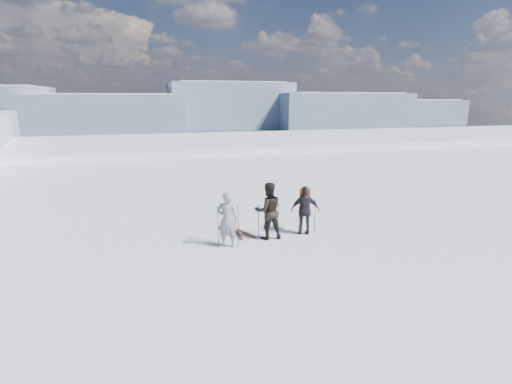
# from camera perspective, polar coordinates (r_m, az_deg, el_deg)

# --- Properties ---
(lake_basin) EXTENTS (820.00, 820.00, 71.62)m
(lake_basin) POSITION_cam_1_polar(r_m,az_deg,el_deg) (40.09, -8.16, -2.61)
(lake_basin) COLOR white
(lake_basin) RESTS_ON ground
(far_mountain_range) EXTENTS (770.00, 110.00, 53.00)m
(far_mountain_range) POSITION_cam_1_polar(r_m,az_deg,el_deg) (464.48, -12.11, 11.53)
(far_mountain_range) COLOR slate
(far_mountain_range) RESTS_ON ground
(skier_grey) EXTENTS (0.71, 0.58, 1.68)m
(skier_grey) POSITION_cam_1_polar(r_m,az_deg,el_deg) (11.92, -4.12, -3.95)
(skier_grey) COLOR gray
(skier_grey) RESTS_ON ground
(skier_dark) EXTENTS (0.91, 0.72, 1.82)m
(skier_dark) POSITION_cam_1_polar(r_m,az_deg,el_deg) (12.56, 1.74, -2.69)
(skier_dark) COLOR black
(skier_dark) RESTS_ON ground
(skier_pack) EXTENTS (1.02, 0.68, 1.61)m
(skier_pack) POSITION_cam_1_polar(r_m,az_deg,el_deg) (13.08, 7.04, -2.63)
(skier_pack) COLOR black
(skier_pack) RESTS_ON ground
(backpack) EXTENTS (0.39, 0.29, 0.52)m
(backpack) POSITION_cam_1_polar(r_m,az_deg,el_deg) (13.08, 7.09, 2.15)
(backpack) COLOR #E65715
(backpack) RESTS_ON skier_pack
(ski_poles) EXTENTS (3.32, 0.44, 1.31)m
(ski_poles) POSITION_cam_1_polar(r_m,az_deg,el_deg) (12.49, 1.75, -4.18)
(ski_poles) COLOR black
(ski_poles) RESTS_ON ground
(skis_loose) EXTENTS (0.63, 1.70, 0.03)m
(skis_loose) POSITION_cam_1_polar(r_m,az_deg,el_deg) (13.45, -2.47, -5.61)
(skis_loose) COLOR black
(skis_loose) RESTS_ON ground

